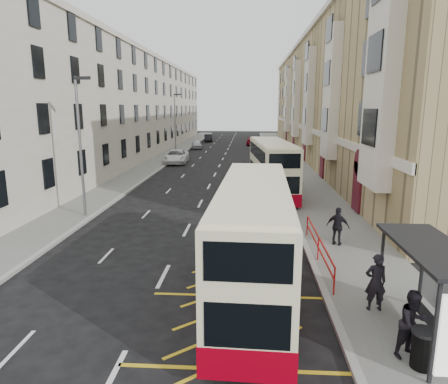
# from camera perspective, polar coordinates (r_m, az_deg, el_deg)

# --- Properties ---
(ground) EXTENTS (200.00, 200.00, 0.00)m
(ground) POSITION_cam_1_polar(r_m,az_deg,el_deg) (12.68, -12.63, -19.01)
(ground) COLOR black
(ground) RESTS_ON ground
(pavement_right) EXTENTS (4.00, 120.00, 0.15)m
(pavement_right) POSITION_cam_1_polar(r_m,az_deg,el_deg) (41.17, 10.11, 2.93)
(pavement_right) COLOR slate
(pavement_right) RESTS_ON ground
(pavement_left) EXTENTS (3.00, 120.00, 0.15)m
(pavement_left) POSITION_cam_1_polar(r_m,az_deg,el_deg) (42.29, -11.27, 3.12)
(pavement_left) COLOR slate
(pavement_left) RESTS_ON ground
(kerb_right) EXTENTS (0.25, 120.00, 0.15)m
(kerb_right) POSITION_cam_1_polar(r_m,az_deg,el_deg) (40.99, 7.33, 2.97)
(kerb_right) COLOR #979791
(kerb_right) RESTS_ON ground
(kerb_left) EXTENTS (0.25, 120.00, 0.15)m
(kerb_left) POSITION_cam_1_polar(r_m,az_deg,el_deg) (41.93, -9.28, 3.12)
(kerb_left) COLOR #979791
(kerb_left) RESTS_ON ground
(road_markings) EXTENTS (10.00, 110.00, 0.01)m
(road_markings) POSITION_cam_1_polar(r_m,az_deg,el_deg) (55.86, 0.17, 5.41)
(road_markings) COLOR silver
(road_markings) RESTS_ON ground
(terrace_right) EXTENTS (10.75, 79.00, 15.25)m
(terrace_right) POSITION_cam_1_polar(r_m,az_deg,el_deg) (56.97, 15.70, 12.68)
(terrace_right) COLOR tan
(terrace_right) RESTS_ON ground
(terrace_left) EXTENTS (9.18, 79.00, 13.25)m
(terrace_left) POSITION_cam_1_polar(r_m,az_deg,el_deg) (58.33, -13.38, 11.78)
(terrace_left) COLOR beige
(terrace_left) RESTS_ON ground
(bus_shelter) EXTENTS (1.65, 4.25, 2.70)m
(bus_shelter) POSITION_cam_1_polar(r_m,az_deg,el_deg) (12.02, 28.74, -10.68)
(bus_shelter) COLOR black
(bus_shelter) RESTS_ON pavement_right
(guard_railing) EXTENTS (0.06, 6.56, 1.01)m
(guard_railing) POSITION_cam_1_polar(r_m,az_deg,el_deg) (17.35, 13.34, -7.19)
(guard_railing) COLOR red
(guard_railing) RESTS_ON pavement_right
(street_lamp_near) EXTENTS (0.93, 0.18, 8.00)m
(street_lamp_near) POSITION_cam_1_polar(r_m,az_deg,el_deg) (24.44, -19.80, 7.03)
(street_lamp_near) COLOR slate
(street_lamp_near) RESTS_ON pavement_left
(street_lamp_far) EXTENTS (0.93, 0.18, 8.00)m
(street_lamp_far) POSITION_cam_1_polar(r_m,az_deg,el_deg) (53.30, -6.96, 9.99)
(street_lamp_far) COLOR slate
(street_lamp_far) RESTS_ON pavement_left
(double_decker_front) EXTENTS (2.66, 10.10, 4.00)m
(double_decker_front) POSITION_cam_1_polar(r_m,az_deg,el_deg) (13.76, 4.21, -6.82)
(double_decker_front) COLOR #F7EEBD
(double_decker_front) RESTS_ON ground
(double_decker_rear) EXTENTS (3.26, 10.26, 4.02)m
(double_decker_rear) POSITION_cam_1_polar(r_m,az_deg,el_deg) (29.73, 6.85, 3.41)
(double_decker_rear) COLOR #F7EEBD
(double_decker_rear) RESTS_ON ground
(litter_bin) EXTENTS (0.61, 0.61, 1.01)m
(litter_bin) POSITION_cam_1_polar(r_m,az_deg,el_deg) (11.61, 26.56, -19.35)
(litter_bin) COLOR black
(litter_bin) RESTS_ON pavement_right
(pedestrian_near) EXTENTS (0.71, 0.49, 1.87)m
(pedestrian_near) POSITION_cam_1_polar(r_m,az_deg,el_deg) (13.71, 20.84, -11.93)
(pedestrian_near) COLOR black
(pedestrian_near) RESTS_ON pavement_right
(pedestrian_mid) EXTENTS (1.09, 1.00, 1.80)m
(pedestrian_mid) POSITION_cam_1_polar(r_m,az_deg,el_deg) (11.77, 25.42, -16.66)
(pedestrian_mid) COLOR black
(pedestrian_mid) RESTS_ON pavement_right
(pedestrian_far) EXTENTS (1.14, 0.86, 1.80)m
(pedestrian_far) POSITION_cam_1_polar(r_m,az_deg,el_deg) (19.32, 15.96, -4.74)
(pedestrian_far) COLOR black
(pedestrian_far) RESTS_ON pavement_right
(white_van) EXTENTS (2.89, 5.78, 1.57)m
(white_van) POSITION_cam_1_polar(r_m,az_deg,el_deg) (47.16, -6.85, 5.04)
(white_van) COLOR white
(white_van) RESTS_ON ground
(car_silver) EXTENTS (2.17, 4.24, 1.38)m
(car_silver) POSITION_cam_1_polar(r_m,az_deg,el_deg) (63.56, -3.93, 6.81)
(car_silver) COLOR #B9BBC0
(car_silver) RESTS_ON ground
(car_dark) EXTENTS (1.99, 4.36, 1.38)m
(car_dark) POSITION_cam_1_polar(r_m,az_deg,el_deg) (76.62, -2.28, 7.72)
(car_dark) COLOR black
(car_dark) RESTS_ON ground
(car_red) EXTENTS (3.01, 5.54, 1.52)m
(car_red) POSITION_cam_1_polar(r_m,az_deg,el_deg) (69.73, 4.32, 7.33)
(car_red) COLOR maroon
(car_red) RESTS_ON ground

